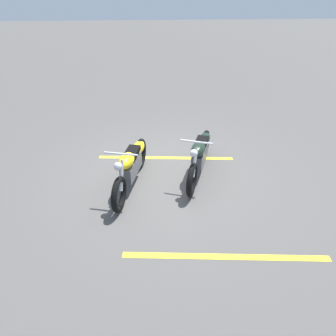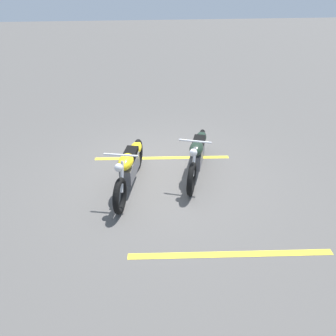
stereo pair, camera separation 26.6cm
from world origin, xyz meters
name	(u,v)px [view 1 (the left image)]	position (x,y,z in m)	size (l,w,h in m)	color
ground_plane	(165,172)	(0.00, 0.00, 0.00)	(60.00, 60.00, 0.00)	#514F4C
motorcycle_bright_foreground	(131,165)	(0.40, -0.71, 0.46)	(2.19, 0.76, 1.04)	black
motorcycle_dark_foreground	(200,154)	(0.04, 0.74, 0.46)	(2.14, 0.88, 1.04)	black
parking_stripe_near	(166,158)	(-0.65, 0.04, 0.00)	(3.20, 0.12, 0.01)	yellow
parking_stripe_mid	(226,257)	(2.50, 0.79, 0.00)	(3.20, 0.12, 0.01)	yellow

